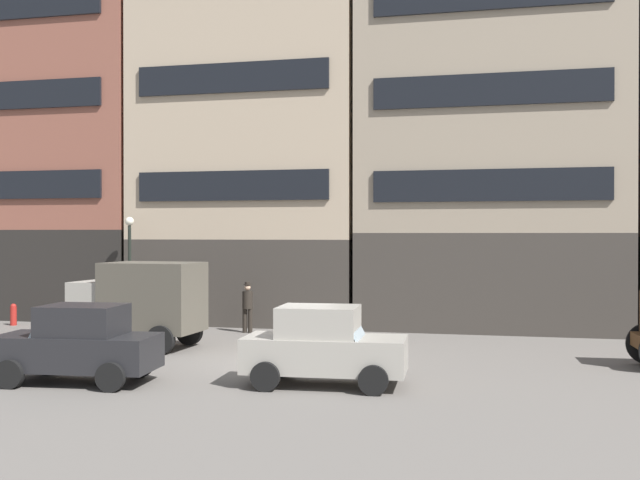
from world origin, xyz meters
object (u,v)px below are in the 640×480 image
sedan_dark (324,346)px  fire_hydrant_curbside (13,314)px  sedan_light (78,344)px  pedestrian_officer (247,305)px  streetlamp_curbside (130,256)px  delivery_truck_near (136,301)px

sedan_dark → fire_hydrant_curbside: bearing=149.0°
sedan_dark → sedan_light: size_ratio=0.99×
pedestrian_officer → streetlamp_curbside: streetlamp_curbside is taller
delivery_truck_near → sedan_dark: (6.88, -4.33, -0.51)m
delivery_truck_near → fire_hydrant_curbside: delivery_truck_near is taller
sedan_dark → pedestrian_officer: (-4.67, 8.43, 0.07)m
sedan_dark → sedan_light: (-5.66, -0.99, 0.00)m
delivery_truck_near → fire_hydrant_curbside: size_ratio=5.33×
sedan_dark → sedan_light: bearing=-170.0°
sedan_dark → streetlamp_curbside: size_ratio=0.92×
sedan_dark → sedan_light: 5.74m
streetlamp_curbside → fire_hydrant_curbside: bearing=-174.1°
streetlamp_curbside → fire_hydrant_curbside: streetlamp_curbside is taller
streetlamp_curbside → fire_hydrant_curbside: 5.13m
sedan_light → streetlamp_curbside: size_ratio=0.93×
sedan_dark → fire_hydrant_curbside: size_ratio=4.55×
delivery_truck_near → sedan_light: delivery_truck_near is taller
sedan_dark → streetlamp_curbside: 13.13m
delivery_truck_near → sedan_light: size_ratio=1.16×
delivery_truck_near → sedan_light: (1.22, -5.32, -0.51)m
sedan_light → pedestrian_officer: bearing=84.0°
delivery_truck_near → sedan_dark: 8.15m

